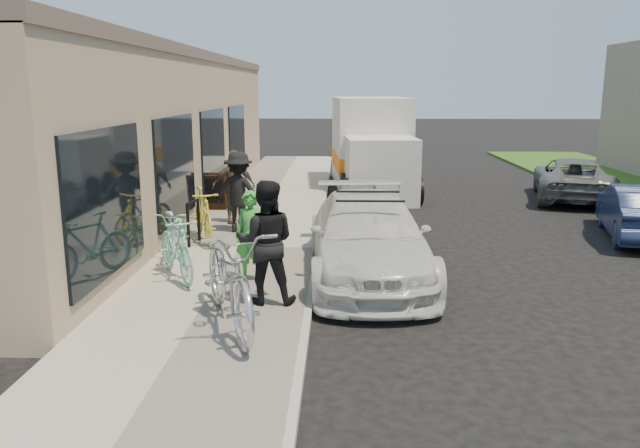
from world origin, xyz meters
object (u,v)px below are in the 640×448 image
object	(u,v)px
cruiser_bike_a	(176,247)
cruiser_bike_c	(203,215)
sedan_silver	(357,202)
far_car_gray	(573,179)
sedan_white	(368,238)
far_car_blue	(639,211)
woman_rider	(251,236)
cruiser_bike_b	(176,232)
moving_truck	(372,149)
sandwich_board	(216,191)
tandem_bike	(230,275)
bystander_b	(234,187)
bystander_a	(239,192)
bike_rack	(193,218)
man_standing	(266,242)

from	to	relation	value
cruiser_bike_a	cruiser_bike_c	xyz separation A→B (m)	(-0.12, 2.64, 0.01)
sedan_silver	far_car_gray	distance (m)	7.35
sedan_white	far_car_blue	world-z (taller)	sedan_white
woman_rider	cruiser_bike_a	world-z (taller)	woman_rider
cruiser_bike_b	moving_truck	bearing A→B (deg)	62.12
sandwich_board	tandem_bike	size ratio (longest dim) A/B	0.35
moving_truck	bystander_b	bearing A→B (deg)	-124.23
sedan_white	cruiser_bike_c	world-z (taller)	sedan_white
sedan_silver	far_car_gray	size ratio (longest dim) A/B	0.67
woman_rider	bystander_a	size ratio (longest dim) A/B	0.84
far_car_gray	sedan_white	bearing A→B (deg)	66.02
cruiser_bike_b	cruiser_bike_c	world-z (taller)	cruiser_bike_c
moving_truck	cruiser_bike_c	size ratio (longest dim) A/B	3.37
moving_truck	tandem_bike	distance (m)	12.77
moving_truck	woman_rider	xyz separation A→B (m)	(-2.48, -10.50, -0.42)
sedan_silver	moving_truck	xyz separation A→B (m)	(0.60, 5.19, 0.80)
woman_rider	cruiser_bike_c	distance (m)	3.04
cruiser_bike_a	bystander_a	distance (m)	3.55
far_car_blue	cruiser_bike_c	world-z (taller)	cruiser_bike_c
sedan_silver	sandwich_board	bearing A→B (deg)	172.43
sedan_silver	bystander_a	size ratio (longest dim) A/B	1.70
bike_rack	sedan_silver	distance (m)	4.47
sandwich_board	moving_truck	distance (m)	6.17
sedan_silver	bystander_b	xyz separation A→B (m)	(-2.91, -0.80, 0.49)
moving_truck	sedan_white	bearing A→B (deg)	-96.90
far_car_gray	cruiser_bike_a	world-z (taller)	far_car_gray
bike_rack	cruiser_bike_a	distance (m)	2.37
sandwich_board	sedan_silver	bearing A→B (deg)	-12.35
bike_rack	cruiser_bike_b	world-z (taller)	bike_rack
moving_truck	cruiser_bike_c	bearing A→B (deg)	-120.14
cruiser_bike_b	sandwich_board	bearing A→B (deg)	88.68
sedan_white	cruiser_bike_c	distance (m)	3.88
sedan_white	moving_truck	bearing A→B (deg)	84.47
sedan_white	tandem_bike	world-z (taller)	tandem_bike
cruiser_bike_a	bystander_b	xyz separation A→B (m)	(0.22, 4.45, 0.31)
sedan_white	tandem_bike	size ratio (longest dim) A/B	1.89
sandwich_board	sedan_silver	distance (m)	3.75
man_standing	cruiser_bike_a	xyz separation A→B (m)	(-1.63, 1.13, -0.37)
sedan_silver	cruiser_bike_a	distance (m)	6.12
sedan_silver	far_car_gray	world-z (taller)	far_car_gray
far_car_blue	moving_truck	bearing A→B (deg)	-35.86
sandwich_board	far_car_blue	bearing A→B (deg)	-13.36
bike_rack	far_car_gray	bearing A→B (deg)	32.55
woman_rider	cruiser_bike_a	bearing A→B (deg)	-167.66
man_standing	cruiser_bike_b	world-z (taller)	man_standing
far_car_gray	woman_rider	world-z (taller)	woman_rider
sandwich_board	far_car_gray	world-z (taller)	far_car_gray
sedan_silver	moving_truck	size ratio (longest dim) A/B	0.49
tandem_bike	cruiser_bike_b	world-z (taller)	tandem_bike
man_standing	far_car_gray	bearing A→B (deg)	-130.22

